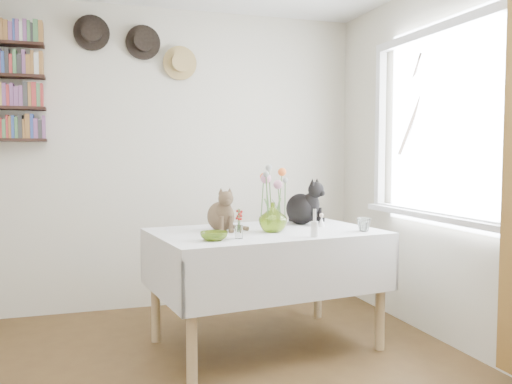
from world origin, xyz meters
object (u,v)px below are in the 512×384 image
object	(u,v)px
dining_table	(266,259)
black_cat	(301,201)
tabby_cat	(221,208)
flower_vase	(273,217)

from	to	relation	value
dining_table	black_cat	distance (m)	0.56
dining_table	black_cat	xyz separation A→B (m)	(0.35, 0.24, 0.36)
black_cat	tabby_cat	bearing A→B (deg)	156.07
dining_table	flower_vase	xyz separation A→B (m)	(0.02, -0.07, 0.29)
tabby_cat	flower_vase	distance (m)	0.35
dining_table	tabby_cat	xyz separation A→B (m)	(-0.28, 0.09, 0.34)
dining_table	tabby_cat	size ratio (longest dim) A/B	5.27
black_cat	dining_table	bearing A→B (deg)	177.24
dining_table	black_cat	size ratio (longest dim) A/B	4.59
tabby_cat	black_cat	world-z (taller)	black_cat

